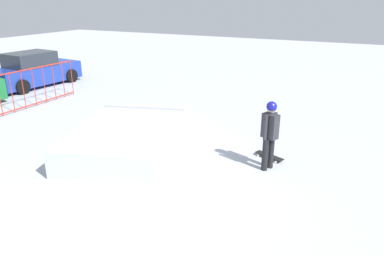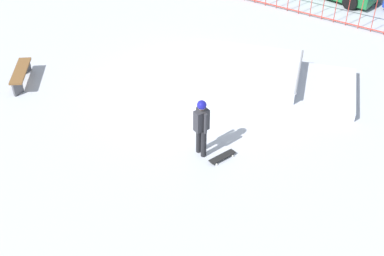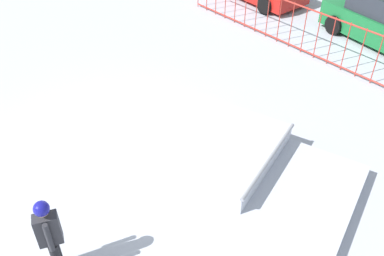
# 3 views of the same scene
# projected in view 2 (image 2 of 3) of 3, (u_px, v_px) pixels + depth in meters

# --- Properties ---
(ground_plane) EXTENTS (60.00, 60.00, 0.00)m
(ground_plane) POSITION_uv_depth(u_px,v_px,m) (190.00, 91.00, 16.39)
(ground_plane) COLOR #B2B7C1
(skate_ramp) EXTENTS (5.93, 4.11, 0.74)m
(skate_ramp) POSITION_uv_depth(u_px,v_px,m) (256.00, 76.00, 16.51)
(skate_ramp) COLOR silver
(skate_ramp) RESTS_ON ground
(skater) EXTENTS (0.41, 0.44, 1.73)m
(skater) POSITION_uv_depth(u_px,v_px,m) (201.00, 124.00, 13.36)
(skater) COLOR black
(skater) RESTS_ON ground
(skateboard) EXTENTS (0.47, 0.82, 0.09)m
(skateboard) POSITION_uv_depth(u_px,v_px,m) (222.00, 157.00, 13.76)
(skateboard) COLOR black
(skateboard) RESTS_ON ground
(park_bench) EXTENTS (1.25, 1.54, 0.48)m
(park_bench) POSITION_uv_depth(u_px,v_px,m) (21.00, 73.00, 16.56)
(park_bench) COLOR brown
(park_bench) RESTS_ON ground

